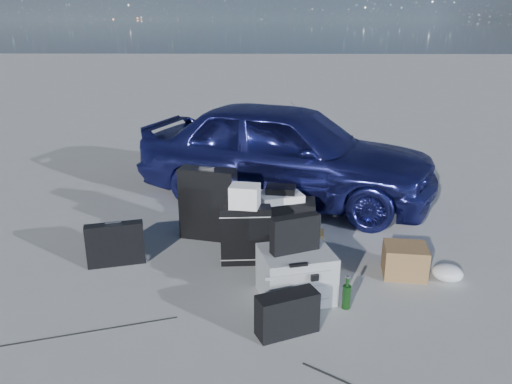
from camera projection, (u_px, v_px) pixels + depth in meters
ground at (265, 302)px, 3.93m from camera, size 60.00×60.00×0.00m
car at (285, 152)px, 6.00m from camera, size 3.82×2.59×1.21m
pelican_case at (296, 274)px, 3.95m from camera, size 0.65×0.57×0.40m
laptop_bag at (295, 234)px, 3.84m from camera, size 0.40×0.24×0.29m
briefcase at (115, 244)px, 4.48m from camera, size 0.52×0.25×0.39m
suitcase_left at (208, 204)px, 4.99m from camera, size 0.59×0.32×0.73m
suitcase_right at (246, 235)px, 4.49m from camera, size 0.46×0.19×0.54m
white_carton at (245, 196)px, 4.38m from camera, size 0.28×0.24×0.20m
duffel_bag at (279, 217)px, 5.14m from camera, size 0.75×0.35×0.37m
flat_box_white at (279, 196)px, 5.08m from camera, size 0.52×0.45×0.08m
flat_box_black at (281, 190)px, 5.07m from camera, size 0.32×0.24×0.06m
kraft_bag at (307, 251)px, 4.36m from camera, size 0.30×0.20×0.38m
cardboard_box at (405, 260)px, 4.32m from camera, size 0.40×0.36×0.27m
plastic_bag at (447, 273)px, 4.24m from camera, size 0.32×0.30×0.14m
messenger_bag at (287, 314)px, 3.50m from camera, size 0.47×0.33×0.31m
green_bottle at (347, 293)px, 3.81m from camera, size 0.07×0.07×0.26m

